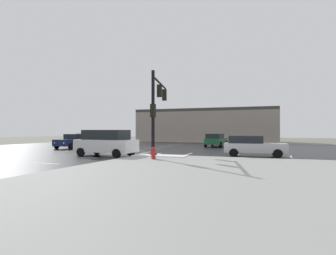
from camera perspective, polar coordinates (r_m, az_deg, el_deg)
ground_plane at (r=27.58m, az=-8.04°, el=-4.72°), size 120.00×120.00×0.00m
road_asphalt at (r=27.58m, az=-8.04°, el=-4.70°), size 44.00×44.00×0.02m
sidewalk_corner at (r=12.38m, az=15.21°, el=-9.62°), size 18.00×18.00×0.14m
snow_strip_curbside at (r=21.82m, az=-1.47°, el=-5.40°), size 4.00×1.60×0.06m
lane_markings at (r=25.80m, az=-7.14°, el=-4.97°), size 36.15×36.15×0.01m
traffic_signal_mast at (r=21.70m, az=-2.08°, el=5.05°), size 1.55×6.01×5.91m
fire_hydrant at (r=19.45m, az=-2.78°, el=-4.92°), size 0.48×0.26×0.79m
strip_building_background at (r=52.51m, az=7.52°, el=0.38°), size 23.93×8.00×5.66m
sedan_navy at (r=34.39m, az=-17.60°, el=-2.44°), size 2.10×4.57×1.58m
suv_white at (r=23.46m, az=-11.82°, el=-2.80°), size 4.94×2.43×2.03m
sedan_grey at (r=40.37m, az=-14.80°, el=-2.16°), size 2.09×4.57×1.58m
sedan_green at (r=36.38m, az=9.20°, el=-2.35°), size 2.21×4.61×1.58m
sedan_silver at (r=23.31m, az=15.92°, el=-3.39°), size 4.66×2.38×1.58m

